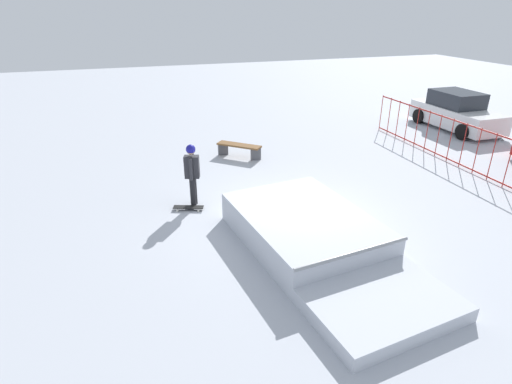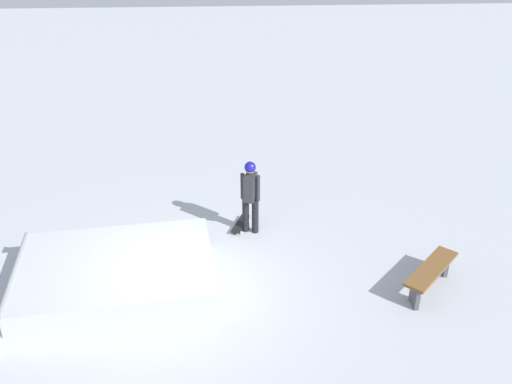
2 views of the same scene
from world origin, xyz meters
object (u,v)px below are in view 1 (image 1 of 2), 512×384
(skateboard, at_px, (188,207))
(parked_car_white, at_px, (457,112))
(skate_ramp, at_px, (315,238))
(skater, at_px, (192,171))
(park_bench, at_px, (239,148))

(skateboard, bearing_deg, parked_car_white, -141.66)
(skate_ramp, distance_m, skater, 3.80)
(park_bench, bearing_deg, skate_ramp, -1.44)
(skater, height_order, parked_car_white, skater)
(skater, distance_m, park_bench, 4.08)
(skate_ramp, xyz_separation_m, park_bench, (-6.43, 0.16, 0.04))
(park_bench, height_order, parked_car_white, parked_car_white)
(skate_ramp, height_order, park_bench, skate_ramp)
(skater, xyz_separation_m, park_bench, (-3.34, 2.25, -0.65))
(skate_ramp, distance_m, parked_car_white, 12.34)
(skateboard, height_order, parked_car_white, parked_car_white)
(skater, distance_m, parked_car_white, 12.86)
(skater, relative_size, skateboard, 2.10)
(skater, xyz_separation_m, skateboard, (0.22, -0.20, -0.93))
(skater, height_order, park_bench, skater)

